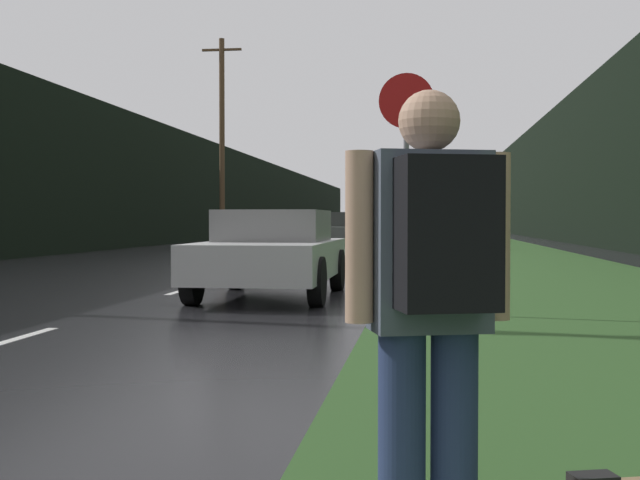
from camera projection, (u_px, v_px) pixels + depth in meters
The scene contains 11 objects.
grass_verge at pixel (473, 244), 39.30m from camera, with size 6.00×240.00×0.02m, color #2D5123.
lane_stripe_c at pixel (194, 287), 14.43m from camera, with size 0.12×3.00×0.01m, color silver.
lane_stripe_d at pixel (269, 265), 21.37m from camera, with size 0.12×3.00×0.01m, color silver.
treeline_far_side at pixel (210, 193), 51.20m from camera, with size 2.00×140.00×5.90m, color black.
treeline_near_side at pixel (564, 176), 48.33m from camera, with size 2.00×140.00×7.69m, color black.
utility_pole_far at pixel (222, 140), 36.03m from camera, with size 1.80×0.24×9.35m.
stop_sign at pixel (406, 166), 10.22m from camera, with size 0.71×0.07×3.09m.
hitchhiker_with_backpack at pixel (432, 299), 2.67m from camera, with size 0.55×0.48×1.65m.
car_passing_near at pixel (272, 252), 12.66m from camera, with size 2.00×4.25×1.37m.
car_passing_far at pixel (356, 233), 27.97m from camera, with size 1.99×4.21×1.48m.
car_oncoming at pixel (320, 229), 45.19m from camera, with size 1.95×4.76×1.34m.
Camera 1 is at (4.13, 0.08, 1.22)m, focal length 45.00 mm.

